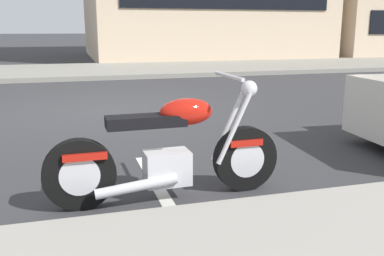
{
  "coord_description": "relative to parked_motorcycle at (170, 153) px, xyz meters",
  "views": [
    {
      "loc": [
        -0.77,
        -8.03,
        1.5
      ],
      "look_at": [
        0.29,
        -4.35,
        0.61
      ],
      "focal_mm": 40.23,
      "sensor_mm": 36.0,
      "label": 1
    }
  ],
  "objects": [
    {
      "name": "ground_plane",
      "position": [
        -0.05,
        4.47,
        -0.42
      ],
      "size": [
        260.0,
        260.0,
        0.0
      ],
      "primitive_type": "plane",
      "color": "#333335"
    },
    {
      "name": "sidewalk_far_curb",
      "position": [
        11.95,
        11.84,
        -0.35
      ],
      "size": [
        120.0,
        5.0,
        0.14
      ],
      "primitive_type": "cube",
      "color": "gray",
      "rests_on": "ground"
    },
    {
      "name": "parking_stall_stripe",
      "position": [
        -0.05,
        0.21,
        -0.42
      ],
      "size": [
        0.12,
        2.2,
        0.01
      ],
      "primitive_type": "cube",
      "color": "silver",
      "rests_on": "ground"
    },
    {
      "name": "parked_motorcycle",
      "position": [
        0.0,
        0.0,
        0.0
      ],
      "size": [
        2.13,
        0.62,
        1.1
      ],
      "rotation": [
        0.0,
        0.0,
        0.02
      ],
      "color": "black",
      "rests_on": "ground"
    }
  ]
}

